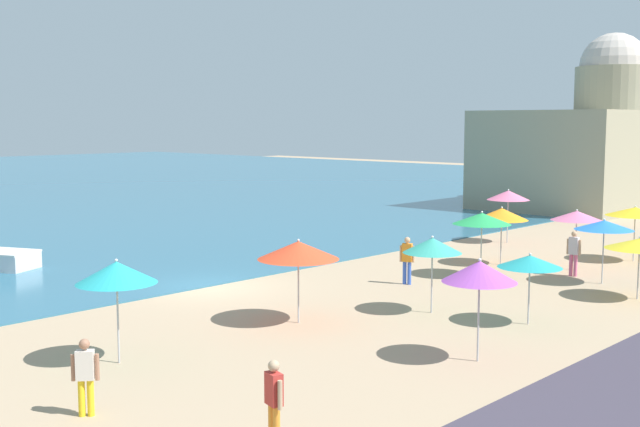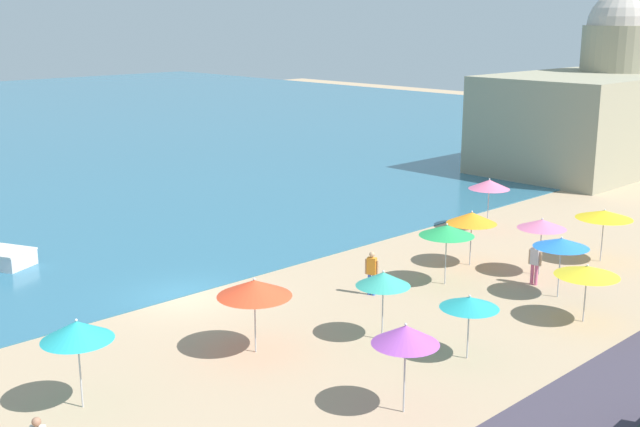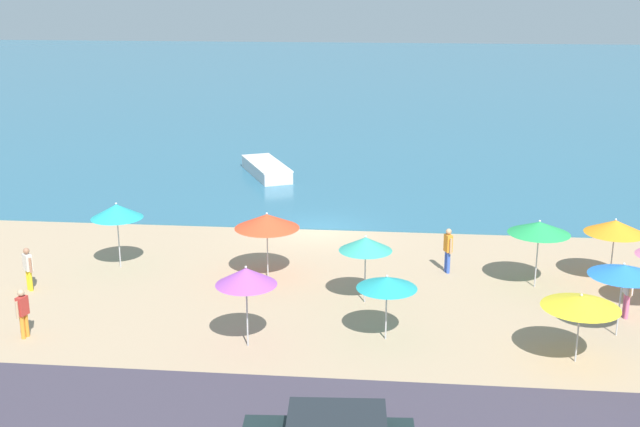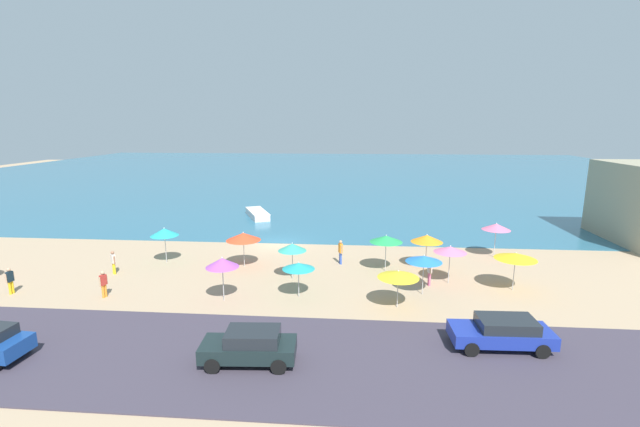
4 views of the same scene
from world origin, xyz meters
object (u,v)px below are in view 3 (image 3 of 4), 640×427
object	(u,v)px
bather_0	(448,248)
beach_umbrella_9	(539,228)
beach_umbrella_1	(366,244)
beach_umbrella_8	(246,276)
beach_umbrella_12	(117,211)
bather_3	(28,267)
beach_umbrella_11	(387,283)
beach_umbrella_4	(615,227)
bather_2	(23,311)
skiff_nearshore	(266,169)
beach_umbrella_7	(623,270)
beach_umbrella_10	(267,221)
bather_1	(628,290)
beach_umbrella_5	(581,302)

from	to	relation	value
bather_0	beach_umbrella_9	bearing A→B (deg)	-20.86
beach_umbrella_1	beach_umbrella_8	size ratio (longest dim) A/B	0.93
beach_umbrella_12	bather_3	distance (m)	3.88
beach_umbrella_11	bather_0	size ratio (longest dim) A/B	1.22
bather_0	beach_umbrella_4	bearing A→B (deg)	-3.43
beach_umbrella_4	bather_0	bearing A→B (deg)	176.57
bather_2	skiff_nearshore	xyz separation A→B (m)	(4.04, 22.14, -0.49)
beach_umbrella_7	beach_umbrella_8	size ratio (longest dim) A/B	0.93
beach_umbrella_4	skiff_nearshore	bearing A→B (deg)	135.47
beach_umbrella_10	bather_1	xyz separation A→B (m)	(12.51, -2.63, -1.20)
beach_umbrella_7	beach_umbrella_11	xyz separation A→B (m)	(-7.30, -1.00, -0.30)
beach_umbrella_5	beach_umbrella_10	size ratio (longest dim) A/B	0.90
beach_umbrella_1	beach_umbrella_5	world-z (taller)	beach_umbrella_1
beach_umbrella_10	bather_0	world-z (taller)	beach_umbrella_10
bather_3	beach_umbrella_12	bearing A→B (deg)	47.17
beach_umbrella_11	bather_3	bearing A→B (deg)	167.61
beach_umbrella_7	skiff_nearshore	distance (m)	24.92
beach_umbrella_8	bather_0	distance (m)	9.70
beach_umbrella_9	bather_3	size ratio (longest dim) A/B	1.59
beach_umbrella_4	beach_umbrella_5	size ratio (longest dim) A/B	1.08
beach_umbrella_12	skiff_nearshore	distance (m)	16.05
beach_umbrella_7	beach_umbrella_8	world-z (taller)	beach_umbrella_8
beach_umbrella_7	bather_2	world-z (taller)	beach_umbrella_7
beach_umbrella_8	bather_1	size ratio (longest dim) A/B	1.48
beach_umbrella_4	beach_umbrella_7	size ratio (longest dim) A/B	1.00
beach_umbrella_5	beach_umbrella_8	size ratio (longest dim) A/B	0.87
beach_umbrella_8	bather_0	xyz separation A→B (m)	(6.45, 7.13, -1.30)
beach_umbrella_9	bather_2	bearing A→B (deg)	-160.15
beach_umbrella_4	beach_umbrella_7	distance (m)	4.94
beach_umbrella_4	bather_2	bearing A→B (deg)	-160.68
beach_umbrella_4	bather_0	xyz separation A→B (m)	(-6.01, 0.36, -1.15)
bather_1	skiff_nearshore	bearing A→B (deg)	129.19
beach_umbrella_10	beach_umbrella_4	bearing A→B (deg)	3.40
beach_umbrella_5	bather_2	world-z (taller)	beach_umbrella_5
beach_umbrella_11	bather_3	xyz separation A→B (m)	(-12.96, 2.85, -0.99)
beach_umbrella_4	bather_2	xyz separation A→B (m)	(-19.57, -6.86, -1.23)
beach_umbrella_8	skiff_nearshore	size ratio (longest dim) A/B	0.47
beach_umbrella_12	bather_2	bearing A→B (deg)	-97.27
beach_umbrella_10	bather_2	world-z (taller)	beach_umbrella_10
bather_0	bather_3	bearing A→B (deg)	-167.53
beach_umbrella_10	beach_umbrella_12	size ratio (longest dim) A/B	0.96
beach_umbrella_1	beach_umbrella_9	bearing A→B (deg)	18.58
bather_0	skiff_nearshore	bearing A→B (deg)	122.54
beach_umbrella_9	bather_1	world-z (taller)	beach_umbrella_9
bather_1	skiff_nearshore	distance (m)	24.10
beach_umbrella_9	beach_umbrella_10	distance (m)	9.94
bather_0	bather_2	bearing A→B (deg)	-151.96
bather_2	bather_0	bearing A→B (deg)	28.04
beach_umbrella_4	beach_umbrella_5	distance (m)	7.33
beach_umbrella_1	bather_3	bearing A→B (deg)	-179.57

